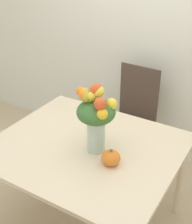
{
  "coord_description": "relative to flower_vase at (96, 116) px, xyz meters",
  "views": [
    {
      "loc": [
        0.99,
        -1.5,
        2.02
      ],
      "look_at": [
        0.09,
        -0.01,
        1.06
      ],
      "focal_mm": 50.0,
      "sensor_mm": 36.0,
      "label": 1
    }
  ],
  "objects": [
    {
      "name": "dining_chair_near_window",
      "position": [
        -0.14,
        0.91,
        -0.52
      ],
      "size": [
        0.44,
        0.44,
        1.02
      ],
      "rotation": [
        0.0,
        0.0,
        -0.05
      ],
      "color": "#47382D",
      "rests_on": "ground_plane"
    },
    {
      "name": "dining_table",
      "position": [
        -0.09,
        0.01,
        -0.36
      ],
      "size": [
        1.27,
        1.11,
        0.77
      ],
      "color": "beige",
      "rests_on": "ground_plane"
    },
    {
      "name": "wall_back",
      "position": [
        -0.09,
        1.26,
        0.32
      ],
      "size": [
        8.0,
        0.06,
        2.7
      ],
      "color": "silver",
      "rests_on": "ground_plane"
    },
    {
      "name": "ground_plane",
      "position": [
        -0.09,
        0.01,
        -1.03
      ],
      "size": [
        12.0,
        12.0,
        0.0
      ],
      "primitive_type": "plane",
      "color": "tan"
    },
    {
      "name": "pumpkin",
      "position": [
        0.16,
        -0.08,
        -0.22
      ],
      "size": [
        0.12,
        0.12,
        0.11
      ],
      "color": "orange",
      "rests_on": "dining_table"
    },
    {
      "name": "flower_vase",
      "position": [
        0.0,
        0.0,
        0.0
      ],
      "size": [
        0.27,
        0.25,
        0.49
      ],
      "color": "#B2CCBC",
      "rests_on": "dining_table"
    }
  ]
}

